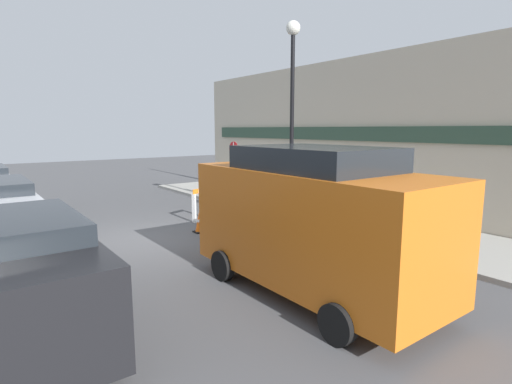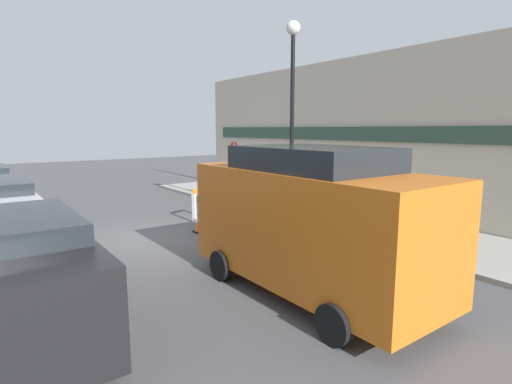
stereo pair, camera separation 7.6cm
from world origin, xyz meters
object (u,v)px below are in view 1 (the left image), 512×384
Objects in this scene: stop_sign at (234,162)px; person_pedestrian at (234,170)px; person_worker at (234,185)px; streetlamp_post at (292,96)px; parked_car_2 at (13,274)px; work_van at (313,216)px.

stop_sign is 1.31× the size of person_pedestrian.
stop_sign is at bearing 172.23° from person_worker.
streetlamp_post is 1.47× the size of parked_car_2.
person_pedestrian is at bearing 133.96° from parked_car_2.
person_worker is at bearing 157.47° from work_van.
parked_car_2 is (5.74, -7.38, 0.03)m from person_worker.
stop_sign is at bearing 178.58° from streetlamp_post.
streetlamp_post is 2.59× the size of stop_sign.
parked_car_2 is (9.54, -9.89, -0.06)m from person_pedestrian.
stop_sign reaches higher than person_pedestrian.
person_worker is (-2.23, -0.74, -3.01)m from streetlamp_post.
work_van is at bearing 154.35° from stop_sign.
person_pedestrian is 0.43× the size of parked_car_2.
streetlamp_post is 6.41m from work_van.
parked_car_2 is (3.51, -8.12, -2.98)m from streetlamp_post.
streetlamp_post is at bearing 177.29° from stop_sign.
parked_car_2 is at bearing 129.15° from stop_sign.
person_pedestrian reaches higher than parked_car_2.
streetlamp_post is 3.82m from person_worker.
stop_sign is at bearing 155.64° from work_van.
work_van is (6.88, -2.85, 0.44)m from person_worker.
stop_sign is (-3.48, 0.09, -2.30)m from streetlamp_post.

